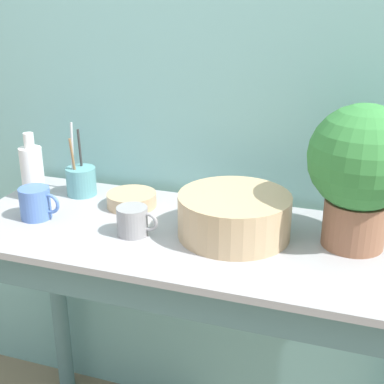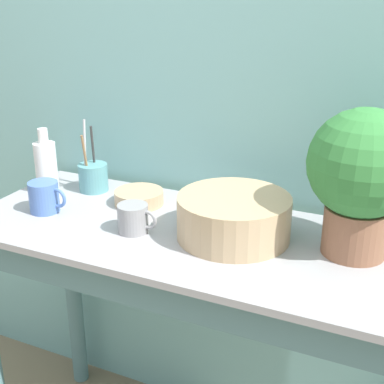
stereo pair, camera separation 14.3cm
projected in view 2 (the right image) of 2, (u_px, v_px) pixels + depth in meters
The scene contains 9 objects.
wall_back at pixel (236, 98), 1.63m from camera, with size 6.00×0.05×2.40m.
counter_table at pixel (189, 299), 1.53m from camera, with size 1.31×0.54×0.89m.
potted_plant at pixel (362, 173), 1.29m from camera, with size 0.27×0.27×0.37m.
bowl_wash_large at pixel (234, 217), 1.43m from camera, with size 0.31×0.31×0.12m.
bottle_tall at pixel (46, 166), 1.73m from camera, with size 0.07×0.07×0.21m.
mug_blue at pixel (45, 197), 1.59m from camera, with size 0.12×0.09×0.09m.
mug_grey at pixel (134, 218), 1.47m from camera, with size 0.12×0.08×0.08m.
bowl_small_tan at pixel (139, 197), 1.66m from camera, with size 0.15×0.15×0.04m.
utensil_cup at pixel (93, 176), 1.76m from camera, with size 0.10×0.10×0.24m.
Camera 2 is at (0.56, -0.94, 1.53)m, focal length 50.00 mm.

